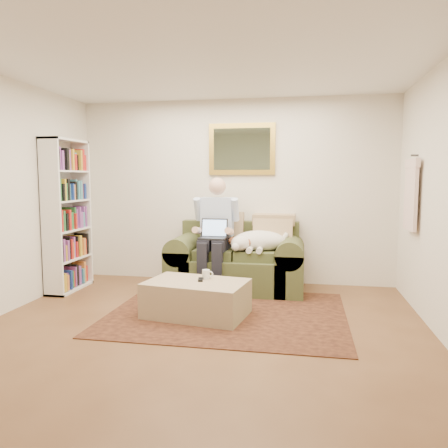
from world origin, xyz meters
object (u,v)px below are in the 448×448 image
(laptop, at_px, (213,233))
(ottoman, at_px, (196,299))
(sleeping_dog, at_px, (260,241))
(coffee_mug, at_px, (206,274))
(seated_man, at_px, (215,235))
(sofa, at_px, (237,267))
(bookshelf, at_px, (67,216))

(laptop, height_order, ottoman, laptop)
(sleeping_dog, relative_size, coffee_mug, 7.34)
(ottoman, distance_m, coffee_mug, 0.29)
(seated_man, height_order, coffee_mug, seated_man)
(sofa, xyz_separation_m, coffee_mug, (-0.18, -1.08, 0.13))
(sofa, distance_m, bookshelf, 2.36)
(laptop, xyz_separation_m, bookshelf, (-1.95, -0.18, 0.21))
(sofa, distance_m, sleeping_dog, 0.50)
(sofa, xyz_separation_m, ottoman, (-0.25, -1.22, -0.12))
(sofa, relative_size, bookshelf, 0.89)
(seated_man, relative_size, sleeping_dog, 2.04)
(laptop, relative_size, coffee_mug, 3.46)
(seated_man, xyz_separation_m, ottoman, (0.02, -1.06, -0.56))
(bookshelf, bearing_deg, seated_man, 7.40)
(coffee_mug, bearing_deg, ottoman, -117.42)
(coffee_mug, bearing_deg, sofa, 80.64)
(laptop, relative_size, bookshelf, 0.17)
(sleeping_dog, relative_size, bookshelf, 0.37)
(laptop, xyz_separation_m, sleeping_dog, (0.59, 0.14, -0.10))
(sleeping_dog, bearing_deg, bookshelf, -172.67)
(sofa, height_order, sleeping_dog, sofa)
(ottoman, bearing_deg, seated_man, 90.86)
(sofa, height_order, ottoman, sofa)
(seated_man, bearing_deg, ottoman, -89.14)
(seated_man, distance_m, bookshelf, 1.98)
(sofa, xyz_separation_m, seated_man, (-0.27, -0.16, 0.44))
(sleeping_dog, bearing_deg, sofa, 164.26)
(seated_man, height_order, bookshelf, bookshelf)
(seated_man, bearing_deg, coffee_mug, -84.38)
(laptop, bearing_deg, sofa, 41.02)
(laptop, distance_m, sleeping_dog, 0.61)
(laptop, height_order, bookshelf, bookshelf)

